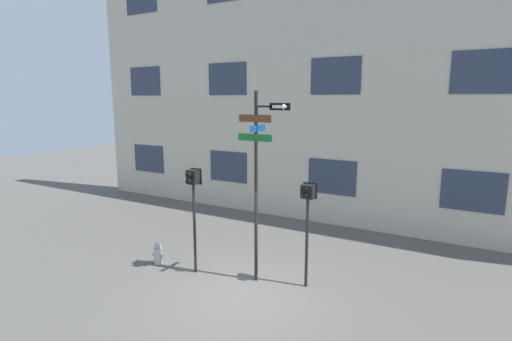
{
  "coord_description": "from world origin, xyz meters",
  "views": [
    {
      "loc": [
        4.96,
        -7.99,
        4.91
      ],
      "look_at": [
        -0.11,
        0.87,
        3.05
      ],
      "focal_mm": 28.0,
      "sensor_mm": 36.0,
      "label": 1
    }
  ],
  "objects": [
    {
      "name": "pedestrian_signal_left",
      "position": [
        -1.87,
        0.45,
        2.33
      ],
      "size": [
        0.36,
        0.4,
        3.0
      ],
      "color": "black",
      "rests_on": "ground_plane"
    },
    {
      "name": "pedestrian_signal_right",
      "position": [
        1.21,
        1.21,
        2.16
      ],
      "size": [
        0.38,
        0.4,
        2.78
      ],
      "color": "black",
      "rests_on": "ground_plane"
    },
    {
      "name": "street_sign_pole",
      "position": [
        -0.05,
        0.87,
        3.05
      ],
      "size": [
        1.45,
        0.75,
        5.09
      ],
      "color": "black",
      "rests_on": "ground_plane"
    },
    {
      "name": "building_facade",
      "position": [
        0.0,
        6.89,
        5.72
      ],
      "size": [
        24.0,
        0.63,
        11.43
      ],
      "color": "beige",
      "rests_on": "ground_plane"
    },
    {
      "name": "ground_plane",
      "position": [
        0.0,
        0.0,
        0.0
      ],
      "size": [
        60.0,
        60.0,
        0.0
      ],
      "primitive_type": "plane",
      "color": "#595651"
    },
    {
      "name": "fire_hydrant",
      "position": [
        -3.21,
        0.36,
        0.32
      ],
      "size": [
        0.4,
        0.24,
        0.67
      ],
      "color": "#A5A5A8",
      "rests_on": "ground_plane"
    }
  ]
}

